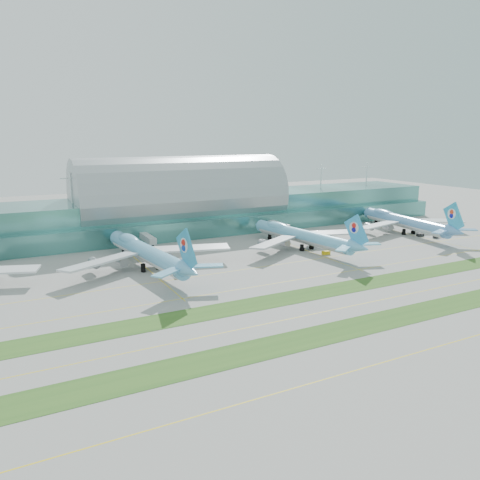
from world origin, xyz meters
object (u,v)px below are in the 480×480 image
airliner_d (404,221)px  airliner_c (301,235)px  terminal (182,207)px  airliner_b (146,251)px

airliner_d → airliner_c: bearing=-169.6°
terminal → airliner_d: terminal is taller
terminal → airliner_d: bearing=-29.9°
airliner_b → airliner_d: (151.82, 4.04, -0.16)m
airliner_c → airliner_b: bearing=172.1°
terminal → airliner_c: terminal is taller
airliner_c → airliner_d: 74.12m
airliner_b → airliner_c: airliner_b is taller
airliner_b → terminal: bearing=51.8°
terminal → airliner_d: (110.50, -63.64, -7.25)m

